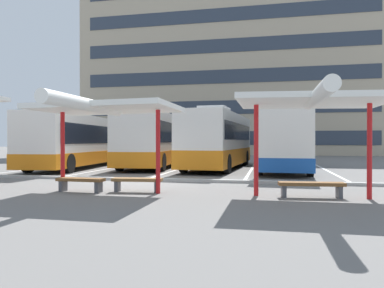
# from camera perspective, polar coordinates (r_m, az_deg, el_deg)

# --- Properties ---
(ground_plane) EXTENTS (160.00, 160.00, 0.00)m
(ground_plane) POSITION_cam_1_polar(r_m,az_deg,el_deg) (14.62, -8.93, -6.01)
(ground_plane) COLOR slate
(terminal_building) EXTENTS (37.23, 12.81, 24.60)m
(terminal_building) POSITION_cam_1_polar(r_m,az_deg,el_deg) (50.57, 5.94, 11.04)
(terminal_building) COLOR tan
(terminal_building) RESTS_ON ground
(coach_bus_0) EXTENTS (3.55, 11.92, 3.49)m
(coach_bus_0) POSITION_cam_1_polar(r_m,az_deg,el_deg) (24.01, -16.70, 0.36)
(coach_bus_0) COLOR silver
(coach_bus_0) RESTS_ON ground
(coach_bus_1) EXTENTS (3.40, 10.39, 3.64)m
(coach_bus_1) POSITION_cam_1_polar(r_m,az_deg,el_deg) (23.50, -5.74, 0.54)
(coach_bus_1) COLOR silver
(coach_bus_1) RESTS_ON ground
(coach_bus_2) EXTENTS (3.24, 10.31, 3.57)m
(coach_bus_2) POSITION_cam_1_polar(r_m,az_deg,el_deg) (22.09, 4.19, 0.43)
(coach_bus_2) COLOR silver
(coach_bus_2) RESTS_ON ground
(coach_bus_3) EXTENTS (3.02, 10.98, 3.72)m
(coach_bus_3) POSITION_cam_1_polar(r_m,az_deg,el_deg) (21.64, 14.22, 0.72)
(coach_bus_3) COLOR silver
(coach_bus_3) RESTS_ON ground
(lane_stripe_0) EXTENTS (0.16, 14.00, 0.01)m
(lane_stripe_0) POSITION_cam_1_polar(r_m,az_deg,el_deg) (25.68, -19.91, -3.23)
(lane_stripe_0) COLOR white
(lane_stripe_0) RESTS_ON ground
(lane_stripe_1) EXTENTS (0.16, 14.00, 0.01)m
(lane_stripe_1) POSITION_cam_1_polar(r_m,az_deg,el_deg) (23.76, -11.31, -3.51)
(lane_stripe_1) COLOR white
(lane_stripe_1) RESTS_ON ground
(lane_stripe_2) EXTENTS (0.16, 14.00, 0.01)m
(lane_stripe_2) POSITION_cam_1_polar(r_m,az_deg,el_deg) (22.45, -1.46, -3.73)
(lane_stripe_2) COLOR white
(lane_stripe_2) RESTS_ON ground
(lane_stripe_3) EXTENTS (0.16, 14.00, 0.01)m
(lane_stripe_3) POSITION_cam_1_polar(r_m,az_deg,el_deg) (21.87, 9.26, -3.85)
(lane_stripe_3) COLOR white
(lane_stripe_3) RESTS_ON ground
(lane_stripe_4) EXTENTS (0.16, 14.00, 0.01)m
(lane_stripe_4) POSITION_cam_1_polar(r_m,az_deg,el_deg) (22.08, 20.15, -3.83)
(lane_stripe_4) COLOR white
(lane_stripe_4) RESTS_ON ground
(waiting_shelter_1) EXTENTS (4.31, 5.20, 2.86)m
(waiting_shelter_1) POSITION_cam_1_polar(r_m,az_deg,el_deg) (11.92, -13.36, 5.29)
(waiting_shelter_1) COLOR red
(waiting_shelter_1) RESTS_ON ground
(bench_1) EXTENTS (1.60, 0.49, 0.45)m
(bench_1) POSITION_cam_1_polar(r_m,az_deg,el_deg) (12.44, -16.93, -5.62)
(bench_1) COLOR brown
(bench_1) RESTS_ON ground
(bench_2) EXTENTS (1.65, 0.58, 0.45)m
(bench_2) POSITION_cam_1_polar(r_m,az_deg,el_deg) (12.01, -8.52, -5.81)
(bench_2) COLOR brown
(bench_2) RESTS_ON ground
(waiting_shelter_2) EXTENTS (4.17, 5.28, 2.96)m
(waiting_shelter_2) POSITION_cam_1_polar(r_m,az_deg,el_deg) (11.01, 18.21, 6.22)
(waiting_shelter_2) COLOR red
(waiting_shelter_2) RESTS_ON ground
(bench_3) EXTENTS (1.90, 0.60, 0.45)m
(bench_3) POSITION_cam_1_polar(r_m,az_deg,el_deg) (11.26, 18.05, -6.22)
(bench_3) COLOR brown
(bench_3) RESTS_ON ground
(platform_kerb) EXTENTS (44.00, 0.24, 0.12)m
(platform_kerb) POSITION_cam_1_polar(r_m,az_deg,el_deg) (15.37, -7.85, -5.46)
(platform_kerb) COLOR #ADADA8
(platform_kerb) RESTS_ON ground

